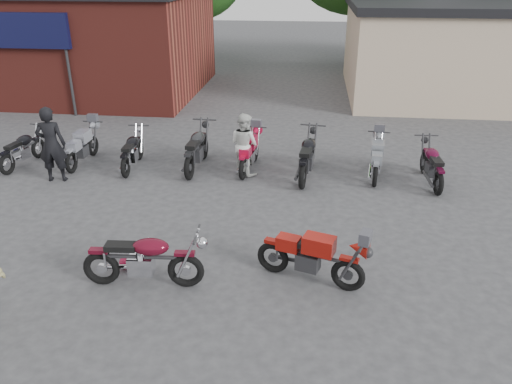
# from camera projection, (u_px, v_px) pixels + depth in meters

# --- Properties ---
(ground) EXTENTS (90.00, 90.00, 0.00)m
(ground) POSITION_uv_depth(u_px,v_px,m) (191.00, 280.00, 8.84)
(ground) COLOR #39393C
(brick_building) EXTENTS (12.00, 8.00, 4.00)m
(brick_building) POSITION_uv_depth(u_px,v_px,m) (60.00, 43.00, 21.59)
(brick_building) COLOR maroon
(brick_building) RESTS_ON ground
(stucco_building) EXTENTS (10.00, 8.00, 3.50)m
(stucco_building) POSITION_uv_depth(u_px,v_px,m) (472.00, 53.00, 20.78)
(stucco_building) COLOR tan
(stucco_building) RESTS_ON ground
(vintage_motorcycle) EXTENTS (2.06, 0.80, 1.17)m
(vintage_motorcycle) POSITION_uv_depth(u_px,v_px,m) (145.00, 256.00, 8.44)
(vintage_motorcycle) COLOR #560A1B
(vintage_motorcycle) RESTS_ON ground
(sportbike) EXTENTS (2.00, 1.17, 1.10)m
(sportbike) POSITION_uv_depth(u_px,v_px,m) (312.00, 254.00, 8.57)
(sportbike) COLOR #A1150D
(sportbike) RESTS_ON ground
(helmet) EXTENTS (0.38, 0.38, 0.27)m
(helmet) POSITION_uv_depth(u_px,v_px,m) (127.00, 262.00, 9.11)
(helmet) COLOR #B31339
(helmet) RESTS_ON ground
(person_dark) EXTENTS (0.78, 0.59, 1.94)m
(person_dark) POSITION_uv_depth(u_px,v_px,m) (51.00, 145.00, 12.52)
(person_dark) COLOR black
(person_dark) RESTS_ON ground
(person_light) EXTENTS (1.01, 0.97, 1.64)m
(person_light) POSITION_uv_depth(u_px,v_px,m) (244.00, 144.00, 13.02)
(person_light) COLOR silver
(person_light) RESTS_ON ground
(row_bike_0) EXTENTS (0.84, 1.88, 1.05)m
(row_bike_0) POSITION_uv_depth(u_px,v_px,m) (23.00, 147.00, 13.67)
(row_bike_0) COLOR black
(row_bike_0) RESTS_ON ground
(row_bike_1) EXTENTS (0.65, 1.88, 1.09)m
(row_bike_1) POSITION_uv_depth(u_px,v_px,m) (82.00, 145.00, 13.81)
(row_bike_1) COLOR #8F909C
(row_bike_1) RESTS_ON ground
(row_bike_2) EXTENTS (0.73, 1.89, 1.07)m
(row_bike_2) POSITION_uv_depth(u_px,v_px,m) (132.00, 149.00, 13.51)
(row_bike_2) COLOR black
(row_bike_2) RESTS_ON ground
(row_bike_3) EXTENTS (0.77, 2.16, 1.24)m
(row_bike_3) POSITION_uv_depth(u_px,v_px,m) (197.00, 147.00, 13.44)
(row_bike_3) COLOR #242426
(row_bike_3) RESTS_ON ground
(row_bike_4) EXTENTS (0.81, 1.91, 1.07)m
(row_bike_4) POSITION_uv_depth(u_px,v_px,m) (249.00, 151.00, 13.38)
(row_bike_4) COLOR #BA0F34
(row_bike_4) RESTS_ON ground
(row_bike_5) EXTENTS (0.95, 2.23, 1.25)m
(row_bike_5) POSITION_uv_depth(u_px,v_px,m) (308.00, 154.00, 12.91)
(row_bike_5) COLOR black
(row_bike_5) RESTS_ON ground
(row_bike_6) EXTENTS (0.84, 1.92, 1.08)m
(row_bike_6) POSITION_uv_depth(u_px,v_px,m) (377.00, 157.00, 12.95)
(row_bike_6) COLOR gray
(row_bike_6) RESTS_ON ground
(row_bike_7) EXTENTS (0.72, 1.95, 1.12)m
(row_bike_7) POSITION_uv_depth(u_px,v_px,m) (432.00, 162.00, 12.53)
(row_bike_7) COLOR #4B0924
(row_bike_7) RESTS_ON ground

